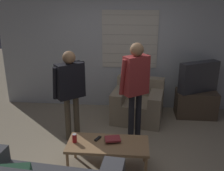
# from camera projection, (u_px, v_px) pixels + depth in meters

# --- Properties ---
(ground_plane) EXTENTS (16.00, 16.00, 0.00)m
(ground_plane) POSITION_uv_depth(u_px,v_px,m) (111.00, 157.00, 4.11)
(ground_plane) COLOR gray
(wall_back) EXTENTS (5.20, 0.08, 2.55)m
(wall_back) POSITION_uv_depth(u_px,v_px,m) (120.00, 50.00, 5.59)
(wall_back) COLOR #ADB2B7
(wall_back) RESTS_ON ground_plane
(armchair_beige) EXTENTS (1.09, 0.99, 0.81)m
(armchair_beige) POSITION_uv_depth(u_px,v_px,m) (138.00, 104.00, 5.28)
(armchair_beige) COLOR gray
(armchair_beige) RESTS_ON ground_plane
(coffee_table) EXTENTS (1.16, 0.53, 0.42)m
(coffee_table) POSITION_uv_depth(u_px,v_px,m) (108.00, 146.00, 3.72)
(coffee_table) COLOR #9E754C
(coffee_table) RESTS_ON ground_plane
(tv_stand) EXTENTS (0.81, 0.47, 0.55)m
(tv_stand) POSITION_uv_depth(u_px,v_px,m) (196.00, 104.00, 5.41)
(tv_stand) COLOR #4C3D2D
(tv_stand) RESTS_ON ground_plane
(tv) EXTENTS (0.84, 0.57, 0.61)m
(tv) POSITION_uv_depth(u_px,v_px,m) (199.00, 77.00, 5.22)
(tv) COLOR #2D2D33
(tv) RESTS_ON tv_stand
(person_left_standing) EXTENTS (0.54, 0.83, 1.57)m
(person_left_standing) POSITION_uv_depth(u_px,v_px,m) (70.00, 85.00, 4.34)
(person_left_standing) COLOR #4C4233
(person_left_standing) RESTS_ON ground_plane
(person_right_standing) EXTENTS (0.51, 0.78, 1.71)m
(person_right_standing) POSITION_uv_depth(u_px,v_px,m) (136.00, 81.00, 4.27)
(person_right_standing) COLOR black
(person_right_standing) RESTS_ON ground_plane
(book_stack) EXTENTS (0.25, 0.21, 0.05)m
(book_stack) POSITION_uv_depth(u_px,v_px,m) (112.00, 139.00, 3.76)
(book_stack) COLOR #33754C
(book_stack) RESTS_ON coffee_table
(soda_can) EXTENTS (0.07, 0.07, 0.13)m
(soda_can) POSITION_uv_depth(u_px,v_px,m) (75.00, 138.00, 3.72)
(soda_can) COLOR red
(soda_can) RESTS_ON coffee_table
(spare_remote) EXTENTS (0.09, 0.13, 0.02)m
(spare_remote) POSITION_uv_depth(u_px,v_px,m) (98.00, 139.00, 3.81)
(spare_remote) COLOR black
(spare_remote) RESTS_ON coffee_table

